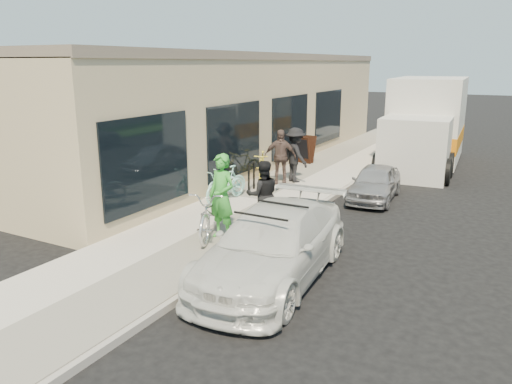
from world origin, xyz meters
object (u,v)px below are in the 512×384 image
at_px(cruiser_bike_c, 262,167).
at_px(bystander_a, 295,155).
at_px(sedan_white, 273,245).
at_px(cruiser_bike_a, 227,182).
at_px(woman_rider, 222,197).
at_px(man_standing, 263,195).
at_px(sedan_silver, 375,183).
at_px(cruiser_bike_b, 226,186).
at_px(sandwich_board, 305,149).
at_px(tandem_bike, 213,212).
at_px(bike_rack, 251,174).
at_px(bystander_b, 280,157).
at_px(moving_truck, 425,127).

bearing_deg(cruiser_bike_c, bystander_a, 3.93).
xyz_separation_m(sedan_white, bystander_a, (-2.61, 6.73, 0.37)).
bearing_deg(cruiser_bike_a, cruiser_bike_c, 105.53).
bearing_deg(woman_rider, man_standing, 77.18).
bearing_deg(sedan_silver, woman_rider, -114.49).
xyz_separation_m(cruiser_bike_b, bystander_a, (0.74, 3.02, 0.44)).
bearing_deg(sandwich_board, cruiser_bike_c, -80.53).
relative_size(cruiser_bike_b, bystander_a, 0.94).
relative_size(man_standing, cruiser_bike_b, 0.97).
relative_size(tandem_bike, cruiser_bike_a, 1.39).
distance_m(sedan_white, cruiser_bike_a, 5.35).
height_order(bike_rack, bystander_b, bystander_b).
bearing_deg(cruiser_bike_c, cruiser_bike_a, -111.01).
bearing_deg(tandem_bike, sedan_silver, 47.10).
relative_size(moving_truck, woman_rider, 3.69).
bearing_deg(bike_rack, cruiser_bike_c, 104.10).
bearing_deg(cruiser_bike_b, tandem_bike, -56.82).
bearing_deg(sedan_silver, cruiser_bike_c, 176.76).
distance_m(woman_rider, cruiser_bike_c, 5.49).
xyz_separation_m(tandem_bike, woman_rider, (0.26, -0.02, 0.39)).
distance_m(cruiser_bike_b, bystander_a, 3.14).
distance_m(tandem_bike, bystander_a, 5.67).
relative_size(bike_rack, bystander_a, 0.50).
relative_size(bike_rack, sedan_silver, 0.29).
distance_m(cruiser_bike_b, cruiser_bike_c, 2.55).
height_order(woman_rider, cruiser_bike_c, woman_rider).
distance_m(woman_rider, man_standing, 1.13).
relative_size(sedan_silver, woman_rider, 1.59).
height_order(bike_rack, moving_truck, moving_truck).
distance_m(sedan_white, moving_truck, 12.43).
bearing_deg(moving_truck, woman_rider, -104.49).
relative_size(sedan_silver, cruiser_bike_a, 1.99).
xyz_separation_m(woman_rider, cruiser_bike_c, (-1.77, 5.18, -0.46)).
bearing_deg(bystander_a, bike_rack, 101.87).
relative_size(sandwich_board, bystander_a, 0.59).
bearing_deg(cruiser_bike_a, sandwich_board, 104.63).
xyz_separation_m(woman_rider, man_standing, (0.47, 1.02, -0.14)).
height_order(tandem_bike, bystander_b, bystander_b).
distance_m(sandwich_board, cruiser_bike_a, 5.72).
xyz_separation_m(sedan_silver, cruiser_bike_b, (-3.46, -2.63, 0.07)).
height_order(tandem_bike, cruiser_bike_a, tandem_bike).
bearing_deg(sedan_silver, bystander_a, 167.33).
relative_size(cruiser_bike_a, bystander_b, 0.87).
bearing_deg(cruiser_bike_b, sedan_silver, 44.02).
xyz_separation_m(cruiser_bike_a, cruiser_bike_c, (-0.06, 2.23, 0.03)).
bearing_deg(moving_truck, sandwich_board, -149.67).
distance_m(tandem_bike, bystander_b, 5.29).
distance_m(sandwich_board, bystander_a, 3.18).
relative_size(bike_rack, moving_truck, 0.13).
bearing_deg(cruiser_bike_c, sedan_silver, -21.09).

